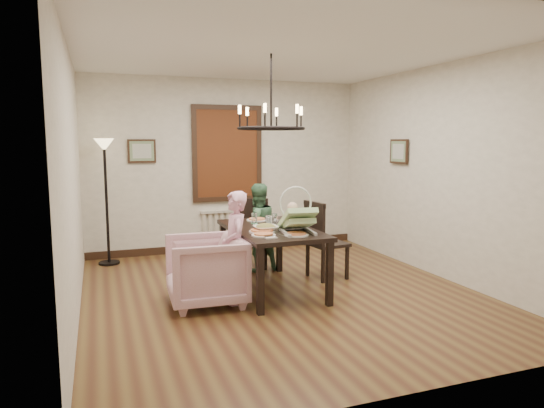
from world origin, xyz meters
TOP-DOWN VIEW (x-y plane):
  - room_shell at (0.00, 0.37)m, footprint 4.51×5.00m
  - dining_table at (-0.07, 0.15)m, footprint 0.94×1.65m
  - chair_far at (0.06, 1.27)m, footprint 0.55×0.55m
  - chair_right at (0.81, 0.40)m, footprint 0.51×0.51m
  - armchair at (-0.93, -0.08)m, footprint 0.88×0.86m
  - elderly_woman at (-0.61, -0.15)m, footprint 0.29×0.41m
  - seated_man at (0.04, 1.05)m, footprint 0.55×0.46m
  - baby_bouncer at (0.10, -0.25)m, footprint 0.47×0.60m
  - salad_bowl at (-0.22, -0.06)m, footprint 0.34×0.34m
  - pizza_platter at (-0.28, -0.11)m, footprint 0.30×0.30m
  - drinking_glass at (-0.07, 0.26)m, footprint 0.06×0.06m
  - window_blinds at (0.00, 2.46)m, footprint 1.00×0.03m
  - radiator at (0.00, 2.48)m, footprint 0.92×0.12m
  - picture_back at (-1.35, 2.47)m, footprint 0.42×0.03m
  - picture_right at (2.21, 0.90)m, footprint 0.03×0.42m
  - floor_lamp at (-1.90, 2.15)m, footprint 0.30×0.30m
  - chandelier at (-0.07, 0.15)m, footprint 0.80×0.80m

SIDE VIEW (x-z plane):
  - radiator at x=0.00m, z-range 0.04..0.66m
  - armchair at x=-0.93m, z-range 0.00..0.77m
  - chair_far at x=0.06m, z-range 0.00..0.98m
  - seated_man at x=0.04m, z-range 0.00..1.02m
  - chair_right at x=0.81m, z-range 0.00..1.04m
  - elderly_woman at x=-0.61m, z-range 0.00..1.04m
  - dining_table at x=-0.07m, z-range 0.30..1.07m
  - pizza_platter at x=-0.28m, z-range 0.77..0.81m
  - salad_bowl at x=-0.22m, z-range 0.77..0.85m
  - drinking_glass at x=-0.07m, z-range 0.77..0.90m
  - floor_lamp at x=-1.90m, z-range 0.00..1.80m
  - baby_bouncer at x=0.10m, z-range 0.77..1.13m
  - room_shell at x=0.00m, z-range -0.01..2.80m
  - window_blinds at x=0.00m, z-range 0.90..2.30m
  - picture_back at x=-1.35m, z-range 1.47..1.83m
  - picture_right at x=2.21m, z-range 1.47..1.83m
  - chandelier at x=-0.07m, z-range 1.93..1.97m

